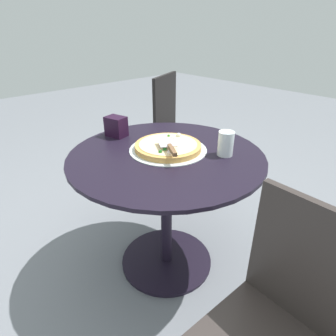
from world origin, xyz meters
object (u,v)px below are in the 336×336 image
(drinking_cup, at_px, (226,143))
(napkin_dispenser, at_px, (116,127))
(pizza_server, at_px, (169,146))
(patio_table, at_px, (166,186))
(pizza_on_tray, at_px, (168,147))
(patio_chair_corner, at_px, (176,128))
(patio_chair_near, at_px, (283,327))

(drinking_cup, height_order, napkin_dispenser, drinking_cup)
(pizza_server, height_order, drinking_cup, drinking_cup)
(patio_table, xyz_separation_m, drinking_cup, (0.19, -0.20, 0.24))
(patio_table, bearing_deg, pizza_on_tray, 35.22)
(pizza_on_tray, relative_size, napkin_dispenser, 3.52)
(patio_chair_corner, bearing_deg, pizza_server, -136.44)
(pizza_server, relative_size, patio_chair_near, 0.24)
(patio_table, height_order, napkin_dispenser, napkin_dispenser)
(napkin_dispenser, bearing_deg, patio_chair_corner, -84.46)
(pizza_server, bearing_deg, patio_table, 64.44)
(pizza_on_tray, height_order, napkin_dispenser, napkin_dispenser)
(napkin_dispenser, distance_m, patio_chair_near, 1.18)
(drinking_cup, bearing_deg, patio_chair_corner, 59.59)
(patio_table, height_order, pizza_on_tray, pizza_on_tray)
(patio_chair_near, relative_size, patio_chair_corner, 0.95)
(pizza_on_tray, height_order, patio_chair_near, patio_chair_near)
(patio_table, height_order, patio_chair_corner, patio_chair_corner)
(drinking_cup, height_order, patio_chair_corner, patio_chair_corner)
(patio_table, xyz_separation_m, pizza_server, (-0.02, -0.05, 0.24))
(patio_chair_near, bearing_deg, napkin_dispenser, 78.54)
(pizza_on_tray, height_order, patio_chair_corner, patio_chair_corner)
(pizza_server, relative_size, patio_chair_corner, 0.23)
(patio_table, bearing_deg, drinking_cup, -46.48)
(napkin_dispenser, bearing_deg, drinking_cup, -171.32)
(patio_chair_near, bearing_deg, patio_table, 70.62)
(pizza_server, xyz_separation_m, napkin_dispenser, (-0.02, 0.40, -0.00))
(pizza_on_tray, relative_size, pizza_server, 1.85)
(pizza_server, height_order, patio_chair_corner, patio_chair_corner)
(drinking_cup, bearing_deg, patio_chair_near, -129.09)
(drinking_cup, relative_size, patio_chair_corner, 0.13)
(drinking_cup, xyz_separation_m, napkin_dispenser, (-0.23, 0.56, -0.00))
(patio_table, bearing_deg, patio_chair_corner, 42.41)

